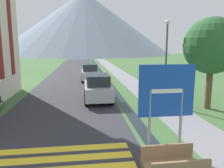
# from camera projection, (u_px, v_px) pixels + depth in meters

# --- Properties ---
(ground_plane) EXTENTS (160.00, 160.00, 0.00)m
(ground_plane) POSITION_uv_depth(u_px,v_px,m) (96.00, 81.00, 23.33)
(ground_plane) COLOR #3D6033
(road) EXTENTS (6.40, 60.00, 0.01)m
(road) POSITION_uv_depth(u_px,v_px,m) (75.00, 71.00, 32.77)
(road) COLOR #2D2D33
(road) RESTS_ON ground_plane
(footpath) EXTENTS (2.20, 60.00, 0.01)m
(footpath) POSITION_uv_depth(u_px,v_px,m) (115.00, 70.00, 33.57)
(footpath) COLOR slate
(footpath) RESTS_ON ground_plane
(drainage_channel) EXTENTS (0.60, 60.00, 0.00)m
(drainage_channel) POSITION_uv_depth(u_px,v_px,m) (100.00, 71.00, 33.25)
(drainage_channel) COLOR black
(drainage_channel) RESTS_ON ground_plane
(crosswalk_marking) EXTENTS (5.44, 2.54, 0.01)m
(crosswalk_marking) POSITION_uv_depth(u_px,v_px,m) (49.00, 165.00, 6.87)
(crosswalk_marking) COLOR yellow
(crosswalk_marking) RESTS_ON ground_plane
(mountain_distant) EXTENTS (76.32, 76.32, 27.57)m
(mountain_distant) POSITION_uv_depth(u_px,v_px,m) (84.00, 23.00, 98.31)
(mountain_distant) COLOR gray
(mountain_distant) RESTS_ON ground_plane
(road_sign) EXTENTS (1.92, 0.11, 3.11)m
(road_sign) POSITION_uv_depth(u_px,v_px,m) (166.00, 98.00, 7.28)
(road_sign) COLOR gray
(road_sign) RESTS_ON ground_plane
(footbridge) EXTENTS (1.70, 1.10, 0.65)m
(footbridge) POSITION_uv_depth(u_px,v_px,m) (173.00, 166.00, 6.43)
(footbridge) COLOR #846647
(footbridge) RESTS_ON ground_plane
(parked_car_near) EXTENTS (1.84, 3.95, 1.82)m
(parked_car_near) POSITION_uv_depth(u_px,v_px,m) (98.00, 88.00, 14.82)
(parked_car_near) COLOR #B2B2B7
(parked_car_near) RESTS_ON ground_plane
(parked_car_far) EXTENTS (1.83, 3.86, 1.82)m
(parked_car_far) POSITION_uv_depth(u_px,v_px,m) (90.00, 72.00, 23.34)
(parked_car_far) COLOR silver
(parked_car_far) RESTS_ON ground_plane
(streetlamp) EXTENTS (0.28, 0.28, 5.28)m
(streetlamp) POSITION_uv_depth(u_px,v_px,m) (166.00, 55.00, 13.58)
(streetlamp) COLOR #515156
(streetlamp) RESTS_ON ground_plane
(tree_by_path) EXTENTS (3.25, 3.25, 5.34)m
(tree_by_path) POSITION_uv_depth(u_px,v_px,m) (212.00, 46.00, 12.49)
(tree_by_path) COLOR brown
(tree_by_path) RESTS_ON ground_plane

